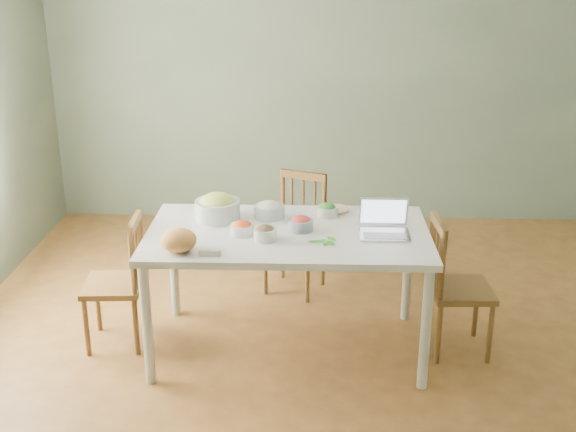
{
  "coord_description": "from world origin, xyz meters",
  "views": [
    {
      "loc": [
        -0.11,
        -4.1,
        2.43
      ],
      "look_at": [
        -0.25,
        0.03,
        0.91
      ],
      "focal_mm": 45.27,
      "sensor_mm": 36.0,
      "label": 1
    }
  ],
  "objects_px": {
    "dining_table": "(288,291)",
    "bread_boule": "(179,240)",
    "laptop": "(385,220)",
    "chair_left": "(113,282)",
    "chair_far": "(295,235)",
    "chair_right": "(461,286)",
    "bowl_squash": "(218,207)"
  },
  "relations": [
    {
      "from": "chair_far",
      "to": "dining_table",
      "type": "bearing_deg",
      "value": -69.91
    },
    {
      "from": "chair_right",
      "to": "laptop",
      "type": "xyz_separation_m",
      "value": [
        -0.5,
        -0.08,
        0.47
      ]
    },
    {
      "from": "bread_boule",
      "to": "bowl_squash",
      "type": "bearing_deg",
      "value": 73.7
    },
    {
      "from": "bread_boule",
      "to": "chair_left",
      "type": "bearing_deg",
      "value": 144.09
    },
    {
      "from": "chair_left",
      "to": "bread_boule",
      "type": "xyz_separation_m",
      "value": [
        0.51,
        -0.37,
        0.44
      ]
    },
    {
      "from": "chair_left",
      "to": "bread_boule",
      "type": "relative_size",
      "value": 4.22
    },
    {
      "from": "chair_far",
      "to": "chair_right",
      "type": "height_order",
      "value": "chair_right"
    },
    {
      "from": "bread_boule",
      "to": "bowl_squash",
      "type": "xyz_separation_m",
      "value": [
        0.16,
        0.53,
        0.02
      ]
    },
    {
      "from": "chair_left",
      "to": "bowl_squash",
      "type": "relative_size",
      "value": 3.04
    },
    {
      "from": "chair_right",
      "to": "bread_boule",
      "type": "xyz_separation_m",
      "value": [
        -1.7,
        -0.35,
        0.43
      ]
    },
    {
      "from": "chair_left",
      "to": "bread_boule",
      "type": "bearing_deg",
      "value": 50.43
    },
    {
      "from": "dining_table",
      "to": "chair_far",
      "type": "xyz_separation_m",
      "value": [
        0.02,
        0.86,
        0.04
      ]
    },
    {
      "from": "dining_table",
      "to": "chair_far",
      "type": "height_order",
      "value": "chair_far"
    },
    {
      "from": "chair_left",
      "to": "chair_right",
      "type": "distance_m",
      "value": 2.21
    },
    {
      "from": "bread_boule",
      "to": "laptop",
      "type": "distance_m",
      "value": 1.23
    },
    {
      "from": "bowl_squash",
      "to": "laptop",
      "type": "relative_size",
      "value": 0.95
    },
    {
      "from": "chair_far",
      "to": "bowl_squash",
      "type": "xyz_separation_m",
      "value": [
        -0.48,
        -0.66,
        0.45
      ]
    },
    {
      "from": "laptop",
      "to": "chair_far",
      "type": "bearing_deg",
      "value": 122.02
    },
    {
      "from": "dining_table",
      "to": "chair_right",
      "type": "height_order",
      "value": "chair_right"
    },
    {
      "from": "bread_boule",
      "to": "laptop",
      "type": "relative_size",
      "value": 0.68
    },
    {
      "from": "chair_right",
      "to": "bowl_squash",
      "type": "bearing_deg",
      "value": 80.43
    },
    {
      "from": "dining_table",
      "to": "bowl_squash",
      "type": "height_order",
      "value": "bowl_squash"
    },
    {
      "from": "bread_boule",
      "to": "dining_table",
      "type": "bearing_deg",
      "value": 28.26
    },
    {
      "from": "chair_far",
      "to": "bowl_squash",
      "type": "distance_m",
      "value": 0.93
    },
    {
      "from": "chair_left",
      "to": "bowl_squash",
      "type": "distance_m",
      "value": 0.82
    },
    {
      "from": "dining_table",
      "to": "laptop",
      "type": "xyz_separation_m",
      "value": [
        0.58,
        -0.06,
        0.51
      ]
    },
    {
      "from": "chair_right",
      "to": "bread_boule",
      "type": "distance_m",
      "value": 1.79
    },
    {
      "from": "dining_table",
      "to": "bread_boule",
      "type": "distance_m",
      "value": 0.84
    },
    {
      "from": "dining_table",
      "to": "bread_boule",
      "type": "height_order",
      "value": "bread_boule"
    },
    {
      "from": "chair_far",
      "to": "bread_boule",
      "type": "xyz_separation_m",
      "value": [
        -0.63,
        -1.19,
        0.43
      ]
    },
    {
      "from": "chair_far",
      "to": "chair_left",
      "type": "distance_m",
      "value": 1.41
    },
    {
      "from": "dining_table",
      "to": "bread_boule",
      "type": "xyz_separation_m",
      "value": [
        -0.61,
        -0.33,
        0.47
      ]
    }
  ]
}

